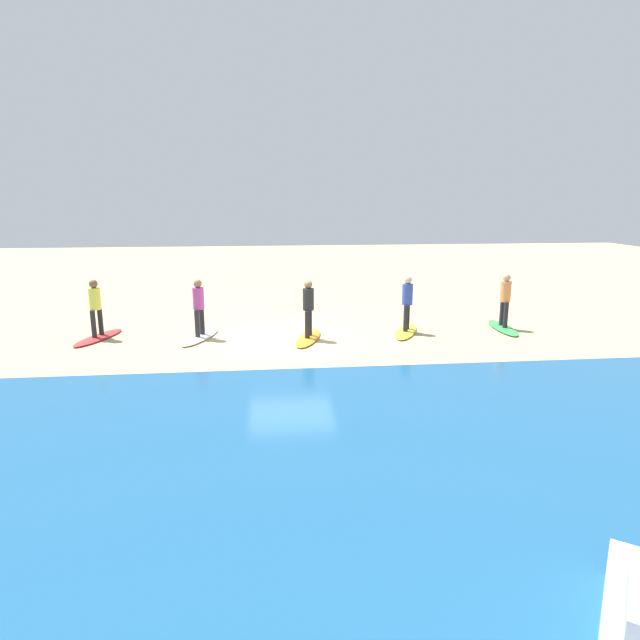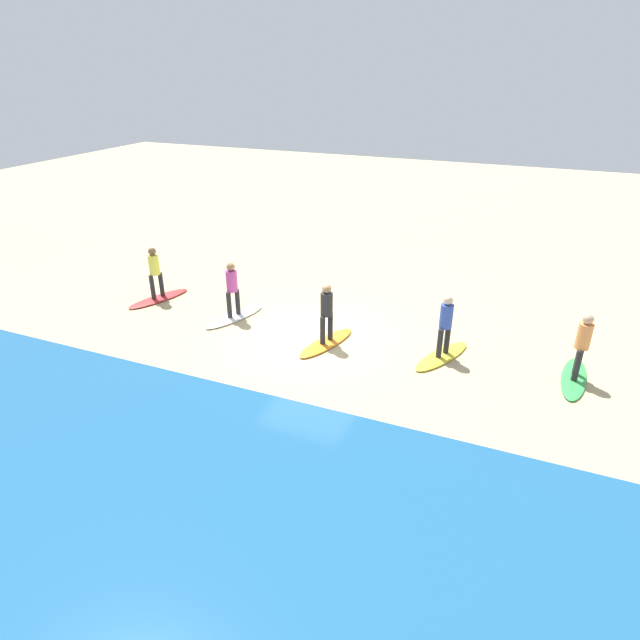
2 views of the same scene
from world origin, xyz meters
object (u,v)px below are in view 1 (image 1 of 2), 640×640
object	(u,v)px
surfboard_yellow	(406,331)
surfer_orange	(308,304)
surfer_red	(95,304)
surfboard_white	(200,337)
surfer_yellow	(407,299)
surfboard_orange	(308,338)
surfer_white	(199,303)
surfboard_red	(98,337)
surfboard_green	(503,328)
surfer_green	(505,296)

from	to	relation	value
surfboard_yellow	surfer_orange	size ratio (longest dim) A/B	1.28
surfer_red	surfboard_white	bearing A→B (deg)	175.04
surfer_yellow	surfer_red	size ratio (longest dim) A/B	1.00
surfboard_white	surfer_orange	bearing A→B (deg)	100.77
surfboard_orange	surfer_white	size ratio (longest dim) A/B	1.28
surfboard_orange	surfboard_red	xyz separation A→B (m)	(6.02, -0.71, 0.00)
surfboard_red	surfboard_white	bearing A→B (deg)	104.71
surfboard_yellow	surfboard_orange	bearing A→B (deg)	-57.42
surfboard_yellow	surfer_yellow	xyz separation A→B (m)	(0.00, 0.00, 0.99)
surfboard_green	surfboard_white	distance (m)	9.20
surfboard_red	surfer_red	xyz separation A→B (m)	(0.00, 0.00, 0.99)
surfboard_orange	surfboard_green	bearing A→B (deg)	112.58
surfboard_white	surfer_red	distance (m)	3.09
surfer_yellow	surfboard_orange	size ratio (longest dim) A/B	0.78
surfboard_orange	surfer_yellow	bearing A→B (deg)	115.74
surfboard_orange	surfboard_white	world-z (taller)	same
surfboard_green	surfboard_orange	distance (m)	6.12
surfboard_orange	surfboard_yellow	bearing A→B (deg)	115.74
surfboard_red	surfer_orange	bearing A→B (deg)	102.98
surfboard_green	surfer_green	world-z (taller)	surfer_green
surfer_yellow	surfboard_red	distance (m)	9.07
surfer_orange	surfer_white	bearing A→B (deg)	-8.31
surfboard_green	surfboard_white	size ratio (longest dim) A/B	1.00
surfer_yellow	surfer_white	world-z (taller)	same
surfboard_yellow	surfer_red	xyz separation A→B (m)	(9.02, -0.24, 0.99)
surfer_yellow	surfer_white	bearing A→B (deg)	0.09
surfer_white	surfboard_green	bearing A→B (deg)	-179.07
surfer_green	surfer_yellow	world-z (taller)	same
surfer_green	surfboard_yellow	size ratio (longest dim) A/B	0.78
surfboard_yellow	surfer_red	size ratio (longest dim) A/B	1.28
surfboard_orange	surfer_orange	bearing A→B (deg)	-163.06
surfer_green	surfboard_red	size ratio (longest dim) A/B	0.78
surfboard_green	surfer_yellow	world-z (taller)	surfer_yellow
surfer_red	surfer_green	bearing A→B (deg)	179.50
surfer_orange	surfer_green	bearing A→B (deg)	-174.36
surfboard_yellow	surfer_white	world-z (taller)	surfer_white
surfboard_yellow	surfer_yellow	distance (m)	0.99
surfer_orange	surfboard_red	bearing A→B (deg)	-6.69
surfboard_green	surfer_orange	world-z (taller)	surfer_orange
surfboard_yellow	surfboard_green	bearing A→B (deg)	116.32
surfer_yellow	surfboard_red	bearing A→B (deg)	-1.55
surfboard_orange	surfboard_white	size ratio (longest dim) A/B	1.00
surfboard_green	surfboard_white	bearing A→B (deg)	-84.92
surfer_green	surfer_yellow	size ratio (longest dim) A/B	1.00
surfer_green	surfer_white	world-z (taller)	same
surfer_yellow	surfer_orange	distance (m)	3.03
surfboard_yellow	surfer_orange	bearing A→B (deg)	-57.42
surfer_yellow	surfer_orange	size ratio (longest dim) A/B	1.00
surfer_yellow	surfboard_orange	bearing A→B (deg)	8.81
surfer_white	surfboard_white	bearing A→B (deg)	90.00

